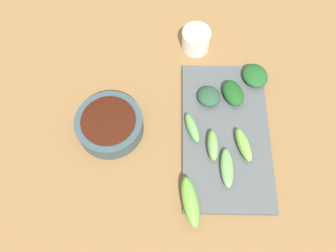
{
  "coord_description": "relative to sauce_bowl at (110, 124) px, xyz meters",
  "views": [
    {
      "loc": [
        -0.01,
        -0.27,
        0.69
      ],
      "look_at": [
        -0.02,
        0.03,
        0.05
      ],
      "focal_mm": 36.62,
      "sensor_mm": 36.0,
      "label": 1
    }
  ],
  "objects": [
    {
      "name": "tea_cup",
      "position": [
        0.18,
        0.22,
        0.0
      ],
      "size": [
        0.07,
        0.07,
        0.05
      ],
      "primitive_type": "cylinder",
      "color": "white",
      "rests_on": "tabletop"
    },
    {
      "name": "broccoli_stalk_7",
      "position": [
        0.17,
        -0.16,
        0.0
      ],
      "size": [
        0.05,
        0.1,
        0.03
      ],
      "primitive_type": "ellipsoid",
      "rotation": [
        0.0,
        0.0,
        0.19
      ],
      "color": "#6BB642",
      "rests_on": "serving_plate"
    },
    {
      "name": "broccoli_stalk_1",
      "position": [
        0.21,
        -0.04,
        0.0
      ],
      "size": [
        0.02,
        0.07,
        0.03
      ],
      "primitive_type": "ellipsoid",
      "rotation": [
        0.0,
        0.0,
        0.02
      ],
      "color": "#6FA853",
      "rests_on": "serving_plate"
    },
    {
      "name": "broccoli_stalk_0",
      "position": [
        0.17,
        -0.01,
        0.0
      ],
      "size": [
        0.04,
        0.07,
        0.03
      ],
      "primitive_type": "ellipsoid",
      "rotation": [
        0.0,
        0.0,
        0.32
      ],
      "color": "#63AC56",
      "rests_on": "serving_plate"
    },
    {
      "name": "tabletop",
      "position": [
        0.14,
        -0.03,
        -0.03
      ],
      "size": [
        2.1,
        2.1,
        0.02
      ],
      "primitive_type": "cube",
      "color": "olive",
      "rests_on": "ground"
    },
    {
      "name": "broccoli_leafy_5",
      "position": [
        0.26,
        0.08,
        0.0
      ],
      "size": [
        0.06,
        0.08,
        0.03
      ],
      "primitive_type": "ellipsoid",
      "rotation": [
        0.0,
        0.0,
        0.31
      ],
      "color": "#1A501D",
      "rests_on": "serving_plate"
    },
    {
      "name": "broccoli_leafy_4",
      "position": [
        0.32,
        0.13,
        -0.0
      ],
      "size": [
        0.07,
        0.07,
        0.02
      ],
      "primitive_type": "ellipsoid",
      "rotation": [
        0.0,
        0.0,
        0.25
      ],
      "color": "#1D5324",
      "rests_on": "serving_plate"
    },
    {
      "name": "broccoli_stalk_6",
      "position": [
        0.28,
        -0.04,
        0.0
      ],
      "size": [
        0.04,
        0.08,
        0.03
      ],
      "primitive_type": "ellipsoid",
      "rotation": [
        0.0,
        0.0,
        0.28
      ],
      "color": "#73BB4A",
      "rests_on": "serving_plate"
    },
    {
      "name": "broccoli_stalk_2",
      "position": [
        0.24,
        -0.09,
        -0.0
      ],
      "size": [
        0.03,
        0.08,
        0.02
      ],
      "primitive_type": "ellipsoid",
      "rotation": [
        0.0,
        0.0,
        0.01
      ],
      "color": "#69A85A",
      "rests_on": "serving_plate"
    },
    {
      "name": "serving_plate",
      "position": [
        0.24,
        -0.01,
        -0.02
      ],
      "size": [
        0.18,
        0.34,
        0.01
      ],
      "primitive_type": "cube",
      "color": "#4B5156",
      "rests_on": "tabletop"
    },
    {
      "name": "sauce_bowl",
      "position": [
        0.0,
        0.0,
        0.0
      ],
      "size": [
        0.14,
        0.14,
        0.04
      ],
      "color": "#344A54",
      "rests_on": "tabletop"
    },
    {
      "name": "broccoli_leafy_3",
      "position": [
        0.21,
        0.07,
        0.0
      ],
      "size": [
        0.05,
        0.06,
        0.02
      ],
      "primitive_type": "ellipsoid",
      "rotation": [
        0.0,
        0.0,
        0.11
      ],
      "color": "#254933",
      "rests_on": "serving_plate"
    }
  ]
}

